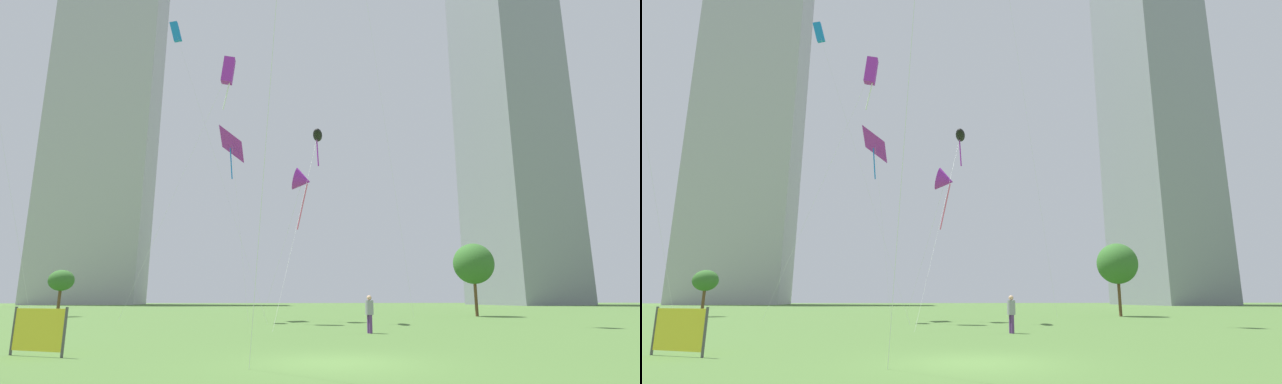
% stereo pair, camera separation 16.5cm
% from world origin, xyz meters
% --- Properties ---
extents(ground, '(280.00, 280.00, 0.00)m').
position_xyz_m(ground, '(0.00, 0.00, 0.00)').
color(ground, '#476B30').
extents(person_standing_2, '(0.41, 0.41, 1.83)m').
position_xyz_m(person_standing_2, '(2.96, 10.43, 1.06)').
color(person_standing_2, '#593372').
rests_on(person_standing_2, ground).
extents(kite_flying_0, '(8.11, 3.30, 20.51)m').
position_xyz_m(kite_flying_0, '(-5.80, 21.65, 19.36)').
color(kite_flying_0, silver).
rests_on(kite_flying_0, ground).
extents(kite_flying_1, '(3.96, 7.36, 11.81)m').
position_xyz_m(kite_flying_1, '(0.28, 22.71, 10.77)').
color(kite_flying_1, silver).
rests_on(kite_flying_1, ground).
extents(kite_flying_2, '(3.65, 9.95, 14.35)m').
position_xyz_m(kite_flying_2, '(1.30, 20.75, 13.87)').
color(kite_flying_2, silver).
rests_on(kite_flying_2, ground).
extents(kite_flying_3, '(9.24, 6.56, 25.49)m').
position_xyz_m(kite_flying_3, '(-10.84, 24.92, 24.49)').
color(kite_flying_3, silver).
rests_on(kite_flying_3, ground).
extents(kite_flying_8, '(3.35, 4.12, 15.46)m').
position_xyz_m(kite_flying_8, '(-5.59, 25.38, 14.35)').
color(kite_flying_8, silver).
rests_on(kite_flying_8, ground).
extents(park_tree_0, '(3.80, 3.80, 6.81)m').
position_xyz_m(park_tree_0, '(17.20, 30.40, 4.88)').
color(park_tree_0, brown).
rests_on(park_tree_0, ground).
extents(park_tree_1, '(2.25, 2.25, 4.26)m').
position_xyz_m(park_tree_1, '(-21.61, 33.44, 3.26)').
color(park_tree_1, brown).
rests_on(park_tree_1, ground).
extents(distant_highrise_0, '(26.62, 15.72, 95.74)m').
position_xyz_m(distant_highrise_0, '(-48.49, 112.03, 47.87)').
color(distant_highrise_0, '#A8A8AD').
rests_on(distant_highrise_0, ground).
extents(distant_highrise_1, '(23.06, 25.83, 100.59)m').
position_xyz_m(distant_highrise_1, '(58.46, 96.53, 50.30)').
color(distant_highrise_1, gray).
rests_on(distant_highrise_1, ground).
extents(event_banner, '(1.94, 0.91, 1.45)m').
position_xyz_m(event_banner, '(-8.89, 2.25, 0.77)').
color(event_banner, '#4C4C4C').
rests_on(event_banner, ground).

